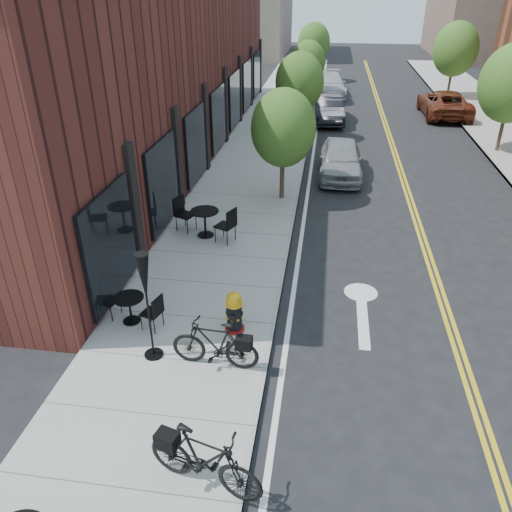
{
  "coord_description": "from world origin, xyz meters",
  "views": [
    {
      "loc": [
        0.87,
        -7.63,
        7.0
      ],
      "look_at": [
        -0.66,
        3.02,
        1.0
      ],
      "focal_mm": 35.0,
      "sensor_mm": 36.0,
      "label": 1
    }
  ],
  "objects_px": {
    "bicycle_right": "(204,460)",
    "bistro_set_b": "(130,306)",
    "bistro_set_c": "(205,219)",
    "parked_car_a": "(341,159)",
    "parked_car_b": "(328,108)",
    "fire_hydrant": "(234,312)",
    "bicycle_left": "(215,344)",
    "patio_umbrella": "(145,285)",
    "parked_car_far": "(444,103)",
    "parked_car_c": "(330,85)"
  },
  "relations": [
    {
      "from": "bistro_set_c",
      "to": "parked_car_a",
      "type": "xyz_separation_m",
      "value": [
        4.08,
        6.26,
        0.05
      ]
    },
    {
      "from": "patio_umbrella",
      "to": "parked_car_a",
      "type": "height_order",
      "value": "patio_umbrella"
    },
    {
      "from": "patio_umbrella",
      "to": "parked_car_c",
      "type": "relative_size",
      "value": 0.49
    },
    {
      "from": "parked_car_b",
      "to": "parked_car_c",
      "type": "height_order",
      "value": "parked_car_b"
    },
    {
      "from": "bicycle_right",
      "to": "bistro_set_c",
      "type": "relative_size",
      "value": 0.95
    },
    {
      "from": "bistro_set_b",
      "to": "parked_car_far",
      "type": "xyz_separation_m",
      "value": [
        10.67,
        21.7,
        0.18
      ]
    },
    {
      "from": "bicycle_right",
      "to": "bistro_set_b",
      "type": "distance_m",
      "value": 4.73
    },
    {
      "from": "bistro_set_b",
      "to": "parked_car_far",
      "type": "bearing_deg",
      "value": 79.92
    },
    {
      "from": "fire_hydrant",
      "to": "parked_car_c",
      "type": "bearing_deg",
      "value": 93.36
    },
    {
      "from": "bicycle_left",
      "to": "parked_car_far",
      "type": "height_order",
      "value": "parked_car_far"
    },
    {
      "from": "parked_car_c",
      "to": "patio_umbrella",
      "type": "bearing_deg",
      "value": -100.87
    },
    {
      "from": "parked_car_b",
      "to": "bicycle_right",
      "type": "bearing_deg",
      "value": -98.94
    },
    {
      "from": "parked_car_c",
      "to": "bistro_set_b",
      "type": "bearing_deg",
      "value": -102.98
    },
    {
      "from": "bicycle_right",
      "to": "bistro_set_c",
      "type": "distance_m",
      "value": 8.65
    },
    {
      "from": "fire_hydrant",
      "to": "bistro_set_b",
      "type": "relative_size",
      "value": 0.62
    },
    {
      "from": "bicycle_right",
      "to": "bistro_set_b",
      "type": "bearing_deg",
      "value": 49.74
    },
    {
      "from": "bistro_set_c",
      "to": "bistro_set_b",
      "type": "bearing_deg",
      "value": -75.27
    },
    {
      "from": "bicycle_right",
      "to": "patio_umbrella",
      "type": "xyz_separation_m",
      "value": [
        -1.78,
        2.84,
        1.15
      ]
    },
    {
      "from": "patio_umbrella",
      "to": "parked_car_c",
      "type": "bearing_deg",
      "value": 83.44
    },
    {
      "from": "bistro_set_c",
      "to": "patio_umbrella",
      "type": "height_order",
      "value": "patio_umbrella"
    },
    {
      "from": "parked_car_c",
      "to": "parked_car_far",
      "type": "relative_size",
      "value": 0.94
    },
    {
      "from": "bicycle_right",
      "to": "bistro_set_c",
      "type": "height_order",
      "value": "bicycle_right"
    },
    {
      "from": "bicycle_right",
      "to": "parked_car_b",
      "type": "height_order",
      "value": "parked_car_b"
    },
    {
      "from": "bicycle_left",
      "to": "parked_car_a",
      "type": "xyz_separation_m",
      "value": [
        2.53,
        11.94,
        0.05
      ]
    },
    {
      "from": "fire_hydrant",
      "to": "bicycle_left",
      "type": "distance_m",
      "value": 1.22
    },
    {
      "from": "parked_car_a",
      "to": "bistro_set_c",
      "type": "bearing_deg",
      "value": -123.3
    },
    {
      "from": "bicycle_left",
      "to": "patio_umbrella",
      "type": "xyz_separation_m",
      "value": [
        -1.35,
        0.11,
        1.2
      ]
    },
    {
      "from": "parked_car_c",
      "to": "bicycle_left",
      "type": "bearing_deg",
      "value": -98.09
    },
    {
      "from": "bistro_set_c",
      "to": "parked_car_b",
      "type": "relative_size",
      "value": 0.45
    },
    {
      "from": "bicycle_left",
      "to": "parked_car_far",
      "type": "distance_m",
      "value": 24.39
    },
    {
      "from": "bistro_set_c",
      "to": "fire_hydrant",
      "type": "bearing_deg",
      "value": -45.74
    },
    {
      "from": "bicycle_left",
      "to": "bicycle_right",
      "type": "xyz_separation_m",
      "value": [
        0.44,
        -2.73,
        0.04
      ]
    },
    {
      "from": "parked_car_c",
      "to": "parked_car_a",
      "type": "bearing_deg",
      "value": -91.85
    },
    {
      "from": "fire_hydrant",
      "to": "parked_car_a",
      "type": "bearing_deg",
      "value": 84.55
    },
    {
      "from": "fire_hydrant",
      "to": "parked_car_far",
      "type": "bearing_deg",
      "value": 76.05
    },
    {
      "from": "bicycle_right",
      "to": "bistro_set_b",
      "type": "relative_size",
      "value": 1.18
    },
    {
      "from": "bicycle_right",
      "to": "bistro_set_b",
      "type": "height_order",
      "value": "bicycle_right"
    },
    {
      "from": "bistro_set_b",
      "to": "patio_umbrella",
      "type": "distance_m",
      "value": 1.9
    },
    {
      "from": "parked_car_c",
      "to": "parked_car_far",
      "type": "distance_m",
      "value": 8.29
    },
    {
      "from": "parked_car_a",
      "to": "fire_hydrant",
      "type": "bearing_deg",
      "value": -102.58
    },
    {
      "from": "patio_umbrella",
      "to": "parked_car_a",
      "type": "distance_m",
      "value": 12.5
    },
    {
      "from": "parked_car_far",
      "to": "patio_umbrella",
      "type": "bearing_deg",
      "value": 65.91
    },
    {
      "from": "fire_hydrant",
      "to": "bistro_set_c",
      "type": "bearing_deg",
      "value": 117.98
    },
    {
      "from": "bistro_set_b",
      "to": "bistro_set_c",
      "type": "height_order",
      "value": "bistro_set_c"
    },
    {
      "from": "bistro_set_c",
      "to": "parked_car_far",
      "type": "bearing_deg",
      "value": 83.05
    },
    {
      "from": "parked_car_a",
      "to": "parked_car_b",
      "type": "relative_size",
      "value": 0.94
    },
    {
      "from": "parked_car_a",
      "to": "bicycle_left",
      "type": "bearing_deg",
      "value": -102.13
    },
    {
      "from": "bistro_set_c",
      "to": "parked_car_far",
      "type": "distance_m",
      "value": 19.89
    },
    {
      "from": "bicycle_left",
      "to": "patio_umbrella",
      "type": "relative_size",
      "value": 0.74
    },
    {
      "from": "bistro_set_c",
      "to": "patio_umbrella",
      "type": "distance_m",
      "value": 5.7
    }
  ]
}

